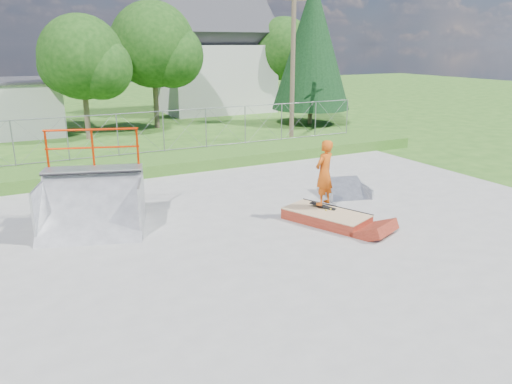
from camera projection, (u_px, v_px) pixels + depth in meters
ground at (285, 242)px, 13.34m from camera, size 120.00×120.00×0.00m
concrete_pad at (285, 241)px, 13.34m from camera, size 20.00×16.00×0.04m
grass_berm at (172, 161)px, 21.35m from camera, size 24.00×3.00×0.50m
grind_box at (326, 217)px, 14.65m from camera, size 2.04×2.73×0.37m
quarter_pipe at (90, 185)px, 13.62m from camera, size 3.33×3.05×2.75m
flat_bank_ramp at (345, 189)px, 17.31m from camera, size 1.88×1.95×0.46m
skateboard at (323, 206)px, 14.92m from camera, size 0.63×0.78×0.13m
skater at (324, 175)px, 14.65m from camera, size 0.83×0.69×1.94m
chain_link_fence at (164, 131)px, 21.87m from camera, size 20.00×0.06×1.80m
gable_house at (214, 61)px, 38.34m from camera, size 8.40×6.08×8.94m
utility_pole at (293, 66)px, 25.72m from camera, size 0.24×0.24×8.00m
tree_left_near at (87, 60)px, 26.53m from camera, size 4.76×4.48×6.65m
tree_center at (158, 48)px, 30.04m from camera, size 5.44×5.12×7.60m
tree_right_far at (288, 51)px, 38.62m from camera, size 5.10×4.80×7.12m
tree_back_mid at (159, 64)px, 38.30m from camera, size 4.08×3.84×5.70m
conifer_tree at (312, 45)px, 31.67m from camera, size 5.04×5.04×9.10m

